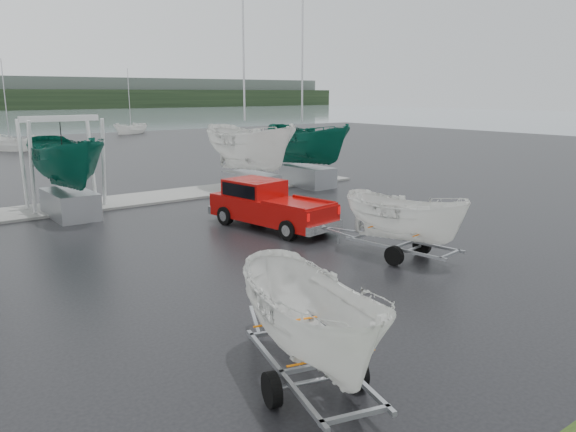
{
  "coord_description": "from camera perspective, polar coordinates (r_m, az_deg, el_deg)",
  "views": [
    {
      "loc": [
        -8.08,
        -12.58,
        5.11
      ],
      "look_at": [
        2.67,
        1.48,
        1.2
      ],
      "focal_mm": 35.0,
      "sensor_mm": 36.0,
      "label": 1
    }
  ],
  "objects": [
    {
      "name": "boat_hoist",
      "position": [
        26.65,
        -21.96,
        6.31
      ],
      "size": [
        3.3,
        2.18,
        4.12
      ],
      "color": "silver",
      "rests_on": "ground"
    },
    {
      "name": "trailer_parked",
      "position": [
        9.26,
        2.47,
        -2.82
      ],
      "size": [
        2.09,
        3.78,
        4.92
      ],
      "rotation": [
        0.0,
        0.0,
        -0.27
      ],
      "color": "#989AA0",
      "rests_on": "ground"
    },
    {
      "name": "trailer_hitched",
      "position": [
        17.49,
        11.92,
        3.9
      ],
      "size": [
        1.88,
        3.74,
        4.76
      ],
      "rotation": [
        0.0,
        0.0,
        0.15
      ],
      "color": "#989AA0",
      "rests_on": "ground"
    },
    {
      "name": "pickup_truck",
      "position": [
        21.61,
        -2.23,
        1.3
      ],
      "size": [
        2.62,
        5.58,
        1.79
      ],
      "rotation": [
        0.0,
        0.0,
        0.15
      ],
      "color": "#9B0A08",
      "rests_on": "ground"
    },
    {
      "name": "keelboat_1",
      "position": [
        24.75,
        -21.83,
        8.2
      ],
      "size": [
        2.31,
        3.2,
        7.24
      ],
      "color": "#989AA0",
      "rests_on": "ground"
    },
    {
      "name": "ground_plane",
      "position": [
        15.8,
        -4.48,
        -6.45
      ],
      "size": [
        120.0,
        120.0,
        0.0
      ],
      "primitive_type": "plane",
      "color": "black",
      "rests_on": "ground"
    },
    {
      "name": "moored_boat_3",
      "position": [
        74.1,
        -15.64,
        8.05
      ],
      "size": [
        2.97,
        2.95,
        10.86
      ],
      "rotation": [
        0.0,
        0.0,
        5.21
      ],
      "color": "white",
      "rests_on": "ground"
    },
    {
      "name": "keelboat_3",
      "position": [
        30.93,
        2.02,
        9.99
      ],
      "size": [
        2.38,
        3.2,
        10.55
      ],
      "color": "#989AA0",
      "rests_on": "ground"
    },
    {
      "name": "dock",
      "position": [
        27.3,
        -19.53,
        1.05
      ],
      "size": [
        30.0,
        3.0,
        0.12
      ],
      "primitive_type": "cube",
      "color": "gray",
      "rests_on": "ground"
    },
    {
      "name": "keelboat_2",
      "position": [
        28.33,
        -3.88,
        10.25
      ],
      "size": [
        2.53,
        3.2,
        10.71
      ],
      "color": "#989AA0",
      "rests_on": "ground"
    },
    {
      "name": "moored_boat_2",
      "position": [
        56.47,
        -26.36,
        5.99
      ],
      "size": [
        3.29,
        3.3,
        11.08
      ],
      "rotation": [
        0.0,
        0.0,
        3.81
      ],
      "color": "white",
      "rests_on": "ground"
    }
  ]
}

